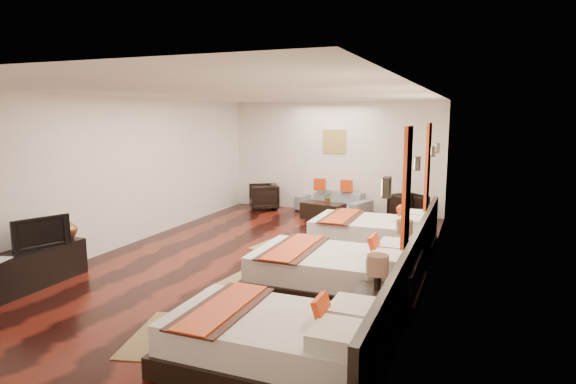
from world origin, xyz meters
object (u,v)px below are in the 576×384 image
at_px(figurine, 65,227).
at_px(sofa, 333,202).
at_px(bed_far, 373,233).
at_px(tv_console, 26,270).
at_px(bed_near, 276,342).
at_px(nightstand_a, 377,305).
at_px(armchair_left, 264,197).
at_px(nightstand_b, 404,256).
at_px(armchair_right, 408,208).
at_px(coffee_table, 323,211).
at_px(table_plant, 328,198).
at_px(tv, 39,232).
at_px(bed_mid, 337,273).

xyz_separation_m(figurine, sofa, (2.56, 6.05, -0.45)).
xyz_separation_m(bed_far, tv_console, (-4.20, -3.89, -0.02)).
xyz_separation_m(bed_near, nightstand_a, (0.75, 1.17, 0.04)).
distance_m(sofa, armchair_left, 1.84).
bearing_deg(bed_near, nightstand_b, 77.13).
distance_m(figurine, sofa, 6.58).
bearing_deg(bed_far, tv_console, -137.21).
xyz_separation_m(sofa, armchair_right, (1.92, -0.34, 0.04)).
xyz_separation_m(sofa, coffee_table, (0.00, -0.83, -0.08)).
bearing_deg(figurine, bed_far, 36.80).
bearing_deg(tv_console, armchair_right, 55.25).
xyz_separation_m(sofa, armchair_left, (-1.83, -0.21, 0.05)).
bearing_deg(table_plant, tv, -114.28).
height_order(nightstand_b, tv, tv).
relative_size(bed_mid, sofa, 1.21).
bearing_deg(armchair_left, nightstand_a, 2.79).
bearing_deg(armchair_left, bed_near, -6.31).
bearing_deg(table_plant, nightstand_b, -56.73).
bearing_deg(table_plant, bed_mid, -71.53).
relative_size(nightstand_a, tv, 1.13).
bearing_deg(nightstand_a, sofa, 110.58).
bearing_deg(table_plant, bed_near, -77.21).
xyz_separation_m(tv, armchair_right, (4.43, 6.23, -0.46)).
distance_m(armchair_left, armchair_right, 3.75).
bearing_deg(tv_console, bed_mid, 18.77).
height_order(bed_near, nightstand_b, nightstand_b).
height_order(bed_near, tv, tv).
height_order(bed_mid, table_plant, bed_mid).
height_order(tv_console, figurine, figurine).
xyz_separation_m(bed_near, nightstand_b, (0.75, 3.28, 0.03)).
xyz_separation_m(nightstand_a, table_plant, (-2.28, 5.58, 0.20)).
xyz_separation_m(tv_console, armchair_left, (0.73, 6.59, 0.06)).
xyz_separation_m(nightstand_b, armchair_left, (-4.21, 4.04, 0.03)).
relative_size(nightstand_b, tv_console, 0.49).
bearing_deg(tv_console, coffee_table, 66.77).
distance_m(bed_near, armchair_right, 7.19).
height_order(bed_mid, nightstand_b, bed_mid).
distance_m(sofa, coffee_table, 0.83).
bearing_deg(tv_console, bed_far, 42.79).
distance_m(figurine, armchair_right, 7.27).
bearing_deg(coffee_table, tv, -113.63).
relative_size(figurine, table_plant, 1.53).
xyz_separation_m(armchair_left, table_plant, (1.93, -0.56, 0.18)).
bearing_deg(nightstand_b, sofa, 119.32).
height_order(figurine, armchair_left, figurine).
relative_size(bed_mid, tv_console, 1.30).
bearing_deg(nightstand_a, nightstand_b, 90.00).
relative_size(bed_far, nightstand_a, 2.44).
xyz_separation_m(bed_far, nightstand_a, (0.75, -3.44, 0.03)).
relative_size(tv, table_plant, 3.38).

